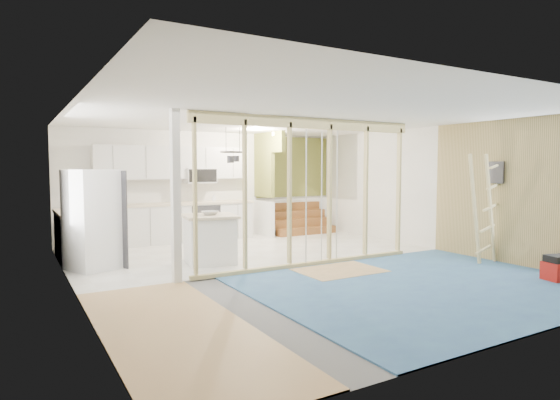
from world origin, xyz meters
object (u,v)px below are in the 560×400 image
island (210,239)px  ladder (485,209)px  fridge (94,220)px  toolbox (559,269)px

island → ladder: bearing=-22.0°
fridge → island: bearing=-38.3°
ladder → island: bearing=142.2°
fridge → ladder: bearing=-49.8°
toolbox → ladder: size_ratio=0.25×
island → ladder: (4.22, -2.53, 0.56)m
fridge → island: 2.00m
island → toolbox: (4.13, -3.92, -0.25)m
island → ladder: size_ratio=0.53×
toolbox → fridge: bearing=156.5°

